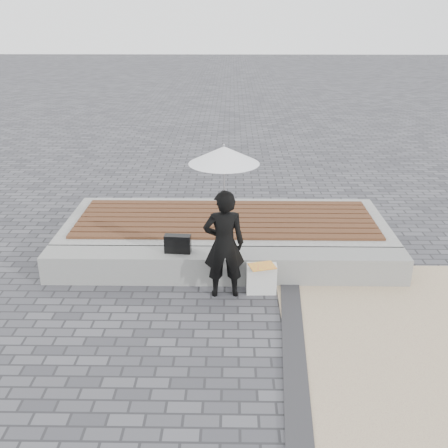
{
  "coord_description": "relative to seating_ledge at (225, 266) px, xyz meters",
  "views": [
    {
      "loc": [
        0.09,
        -4.87,
        3.49
      ],
      "look_at": [
        -0.0,
        1.17,
        1.0
      ],
      "focal_mm": 42.13,
      "sensor_mm": 36.0,
      "label": 1
    }
  ],
  "objects": [
    {
      "name": "magazine",
      "position": [
        0.49,
        -0.43,
        0.22
      ],
      "size": [
        0.38,
        0.32,
        0.01
      ],
      "primitive_type": "cube",
      "rotation": [
        0.0,
        0.0,
        0.28
      ],
      "color": "#ED3A29",
      "rests_on": "canvas_tote"
    },
    {
      "name": "timber_decking",
      "position": [
        0.0,
        1.2,
        0.22
      ],
      "size": [
        4.6,
        1.6,
        0.04
      ],
      "primitive_type": null,
      "color": "brown",
      "rests_on": "timber_platform"
    },
    {
      "name": "timber_platform",
      "position": [
        0.0,
        1.2,
        0.0
      ],
      "size": [
        5.0,
        2.0,
        0.4
      ],
      "primitive_type": "cube",
      "color": "#A9A8A4",
      "rests_on": "ground"
    },
    {
      "name": "edging_band",
      "position": [
        0.75,
        -2.1,
        -0.18
      ],
      "size": [
        0.61,
        5.2,
        0.04
      ],
      "primitive_type": "cube",
      "rotation": [
        0.0,
        0.0,
        -0.07
      ],
      "color": "#2E2E30",
      "rests_on": "ground"
    },
    {
      "name": "handbag",
      "position": [
        -0.64,
        0.0,
        0.33
      ],
      "size": [
        0.37,
        0.15,
        0.25
      ],
      "primitive_type": "cube",
      "rotation": [
        0.0,
        0.0,
        -0.07
      ],
      "color": "black",
      "rests_on": "seating_ledge"
    },
    {
      "name": "canvas_tote",
      "position": [
        0.49,
        -0.38,
        0.01
      ],
      "size": [
        0.39,
        0.17,
        0.41
      ],
      "primitive_type": "cube",
      "rotation": [
        0.0,
        0.0,
        0.02
      ],
      "color": "silver",
      "rests_on": "ground"
    },
    {
      "name": "parasol",
      "position": [
        -0.0,
        -0.43,
        1.68
      ],
      "size": [
        0.85,
        0.85,
        1.08
      ],
      "rotation": [
        0.0,
        0.0,
        -0.3
      ],
      "color": "#A8A8AD",
      "rests_on": "ground"
    },
    {
      "name": "ground",
      "position": [
        0.0,
        -1.6,
        -0.2
      ],
      "size": [
        80.0,
        80.0,
        0.0
      ],
      "primitive_type": "plane",
      "color": "#515056",
      "rests_on": "ground"
    },
    {
      "name": "seating_ledge",
      "position": [
        0.0,
        0.0,
        0.0
      ],
      "size": [
        5.0,
        0.45,
        0.4
      ],
      "primitive_type": "cube",
      "color": "gray",
      "rests_on": "ground"
    },
    {
      "name": "woman",
      "position": [
        -0.0,
        -0.43,
        0.52
      ],
      "size": [
        0.56,
        0.4,
        1.44
      ],
      "primitive_type": "imported",
      "rotation": [
        0.0,
        0.0,
        3.24
      ],
      "color": "black",
      "rests_on": "ground"
    }
  ]
}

